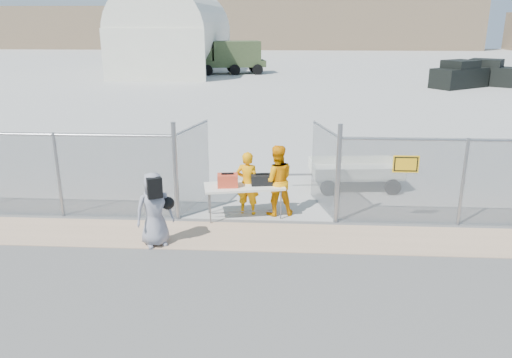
# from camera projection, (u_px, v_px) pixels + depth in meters

# --- Properties ---
(ground) EXTENTS (160.00, 160.00, 0.00)m
(ground) POSITION_uv_depth(u_px,v_px,m) (250.00, 256.00, 10.73)
(ground) COLOR #4F4F4F
(tarmac_inside) EXTENTS (160.00, 80.00, 0.01)m
(tarmac_inside) POSITION_uv_depth(u_px,v_px,m) (279.00, 70.00, 50.65)
(tarmac_inside) COLOR #ABAAA4
(tarmac_inside) RESTS_ON ground
(dirt_strip) EXTENTS (44.00, 1.60, 0.01)m
(dirt_strip) POSITION_uv_depth(u_px,v_px,m) (253.00, 236.00, 11.67)
(dirt_strip) COLOR tan
(dirt_strip) RESTS_ON ground
(distant_hills) EXTENTS (140.00, 6.00, 9.00)m
(distant_hills) POSITION_uv_depth(u_px,v_px,m) (313.00, 22.00, 83.22)
(distant_hills) COLOR #7F684F
(distant_hills) RESTS_ON ground
(chain_link_fence) EXTENTS (40.00, 0.20, 2.20)m
(chain_link_fence) POSITION_uv_depth(u_px,v_px,m) (256.00, 179.00, 12.29)
(chain_link_fence) COLOR gray
(chain_link_fence) RESTS_ON ground
(quonset_hangar) EXTENTS (9.00, 18.00, 8.00)m
(quonset_hangar) POSITION_uv_depth(u_px,v_px,m) (176.00, 29.00, 48.10)
(quonset_hangar) COLOR silver
(quonset_hangar) RESTS_ON ground
(folding_table) EXTENTS (2.13, 1.23, 0.85)m
(folding_table) POSITION_uv_depth(u_px,v_px,m) (244.00, 201.00, 12.75)
(folding_table) COLOR white
(folding_table) RESTS_ON ground
(orange_bag) EXTENTS (0.55, 0.40, 0.32)m
(orange_bag) POSITION_uv_depth(u_px,v_px,m) (228.00, 180.00, 12.48)
(orange_bag) COLOR #E7482B
(orange_bag) RESTS_ON folding_table
(black_duffel) EXTENTS (0.59, 0.40, 0.26)m
(black_duffel) POSITION_uv_depth(u_px,v_px,m) (262.00, 180.00, 12.63)
(black_duffel) COLOR black
(black_duffel) RESTS_ON folding_table
(security_worker_left) EXTENTS (0.68, 0.51, 1.67)m
(security_worker_left) POSITION_uv_depth(u_px,v_px,m) (248.00, 183.00, 12.81)
(security_worker_left) COLOR #FF9D04
(security_worker_left) RESTS_ON ground
(security_worker_right) EXTENTS (1.02, 0.86, 1.85)m
(security_worker_right) POSITION_uv_depth(u_px,v_px,m) (277.00, 180.00, 12.74)
(security_worker_right) COLOR #FF9D04
(security_worker_right) RESTS_ON ground
(visitor) EXTENTS (0.98, 0.85, 1.70)m
(visitor) POSITION_uv_depth(u_px,v_px,m) (154.00, 209.00, 11.02)
(visitor) COLOR gray
(visitor) RESTS_ON ground
(utility_trailer) EXTENTS (3.60, 2.10, 0.83)m
(utility_trailer) POSITION_uv_depth(u_px,v_px,m) (355.00, 174.00, 15.02)
(utility_trailer) COLOR white
(utility_trailer) RESTS_ON ground
(military_truck) EXTENTS (6.58, 3.59, 2.97)m
(military_truck) POSITION_uv_depth(u_px,v_px,m) (231.00, 58.00, 46.14)
(military_truck) COLOR #3B4A29
(military_truck) RESTS_ON ground
(parked_vehicle_near) EXTENTS (4.68, 4.10, 1.96)m
(parked_vehicle_near) POSITION_uv_depth(u_px,v_px,m) (459.00, 74.00, 36.83)
(parked_vehicle_near) COLOR black
(parked_vehicle_near) RESTS_ON ground
(parked_vehicle_mid) EXTENTS (4.65, 3.89, 1.93)m
(parked_vehicle_mid) POSITION_uv_depth(u_px,v_px,m) (485.00, 73.00, 38.31)
(parked_vehicle_mid) COLOR black
(parked_vehicle_mid) RESTS_ON ground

